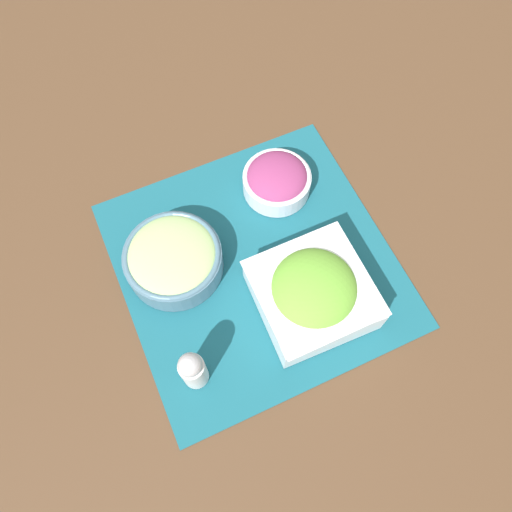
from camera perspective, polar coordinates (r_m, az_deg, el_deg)
ground_plane at (r=0.85m, az=0.00°, el=-0.95°), size 3.00×3.00×0.00m
placemat at (r=0.85m, az=0.00°, el=-0.89°), size 0.45×0.45×0.00m
lettuce_bowl at (r=0.78m, az=6.51°, el=-4.13°), size 0.17×0.17×0.09m
cucumber_bowl at (r=0.82m, az=-9.46°, el=-0.26°), size 0.16×0.16×0.06m
onion_bowl at (r=0.89m, az=2.40°, el=8.71°), size 0.12×0.12×0.06m
pepper_shaker at (r=0.75m, az=-7.24°, el=-12.77°), size 0.04×0.04×0.10m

